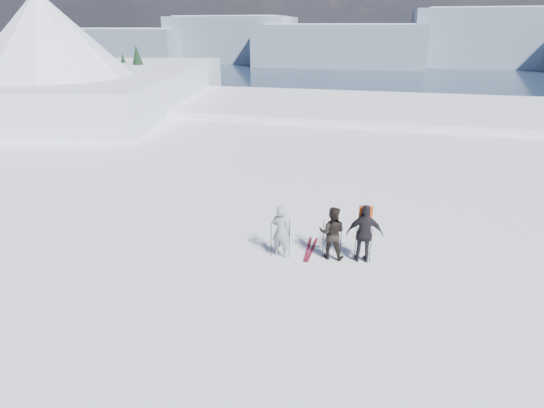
{
  "coord_description": "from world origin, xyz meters",
  "views": [
    {
      "loc": [
        1.58,
        -9.33,
        6.88
      ],
      "look_at": [
        -1.44,
        3.0,
        1.54
      ],
      "focal_mm": 28.0,
      "sensor_mm": 36.0,
      "label": 1
    }
  ],
  "objects_px": {
    "skier_grey": "(281,231)",
    "skier_dark": "(332,233)",
    "skis_loose": "(310,249)",
    "skier_pack": "(365,234)"
  },
  "relations": [
    {
      "from": "skier_dark",
      "to": "skier_pack",
      "type": "distance_m",
      "value": 1.0
    },
    {
      "from": "skier_grey",
      "to": "skier_pack",
      "type": "distance_m",
      "value": 2.6
    },
    {
      "from": "skier_pack",
      "to": "skier_dark",
      "type": "bearing_deg",
      "value": -5.6
    },
    {
      "from": "skier_grey",
      "to": "skier_dark",
      "type": "xyz_separation_m",
      "value": [
        1.58,
        0.29,
        0.0
      ]
    },
    {
      "from": "skier_grey",
      "to": "skier_dark",
      "type": "distance_m",
      "value": 1.61
    },
    {
      "from": "skier_grey",
      "to": "skis_loose",
      "type": "distance_m",
      "value": 1.37
    },
    {
      "from": "skier_grey",
      "to": "skier_dark",
      "type": "bearing_deg",
      "value": -158.98
    },
    {
      "from": "skier_grey",
      "to": "skier_dark",
      "type": "height_order",
      "value": "skier_dark"
    },
    {
      "from": "skier_grey",
      "to": "skier_dark",
      "type": "relative_size",
      "value": 1.0
    },
    {
      "from": "skier_dark",
      "to": "skis_loose",
      "type": "relative_size",
      "value": 1.03
    }
  ]
}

